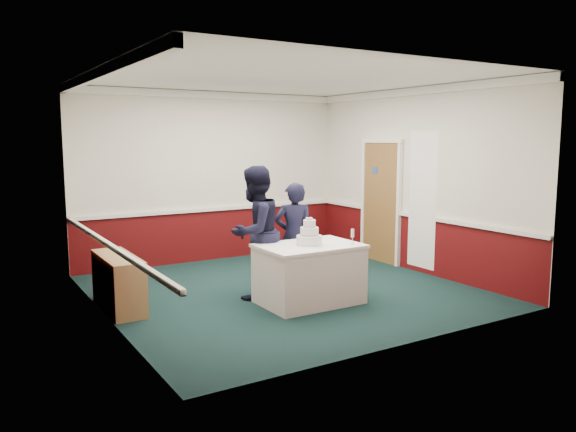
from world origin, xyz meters
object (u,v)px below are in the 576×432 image
cake_knife (316,247)px  champagne_flute (353,234)px  person_woman (294,237)px  wedding_cake (309,236)px  cake_table (309,273)px  sideboard (119,282)px  person_man (255,232)px

cake_knife → champagne_flute: size_ratio=1.07×
person_woman → wedding_cake: bearing=99.7°
cake_table → wedding_cake: wedding_cake is taller
wedding_cake → sideboard: bearing=155.3°
wedding_cake → person_man: bearing=128.0°
wedding_cake → person_man: size_ratio=0.20×
sideboard → champagne_flute: champagne_flute is taller
cake_knife → person_man: size_ratio=0.12×
wedding_cake → champagne_flute: bearing=-29.2°
champagne_flute → person_man: person_man is taller
cake_knife → person_woman: (0.20, 0.85, -0.01)m
sideboard → cake_knife: 2.57m
cake_table → champagne_flute: bearing=-29.2°
cake_knife → champagne_flute: 0.55m
cake_knife → person_woman: size_ratio=0.14×
cake_knife → person_woman: person_woman is taller
cake_knife → person_man: 0.94m
champagne_flute → cake_table: bearing=150.8°
person_woman → cake_knife: bearing=101.1°
sideboard → cake_table: (2.24, -1.03, 0.05)m
cake_table → person_woman: 0.77m
cake_knife → champagne_flute: (0.53, -0.08, 0.14)m
person_man → person_woman: person_man is taller
sideboard → person_man: person_man is taller
person_man → person_woman: size_ratio=1.16×
person_woman → person_man: bearing=26.6°
cake_knife → cake_table: bearing=65.8°
person_woman → cake_table: bearing=99.7°
champagne_flute → person_woman: person_woman is taller
cake_table → champagne_flute: (0.50, -0.28, 0.53)m
sideboard → champagne_flute: 3.09m
champagne_flute → sideboard: bearing=154.5°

